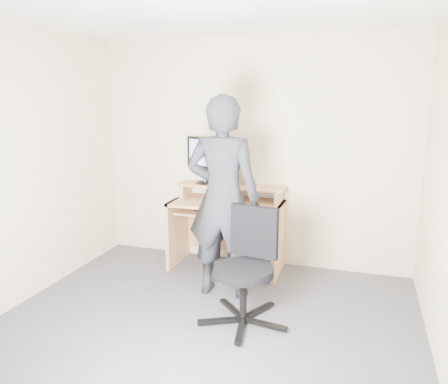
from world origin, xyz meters
The scene contains 13 objects.
ground centered at (0.00, 0.00, 0.00)m, with size 3.50×3.50×0.00m, color #4A4B4F.
back_wall centered at (0.00, 1.75, 1.25)m, with size 3.50×0.02×2.50m, color beige.
desk centered at (-0.20, 1.53, 0.55)m, with size 1.20×0.60×0.91m.
monitor centered at (-0.47, 1.61, 1.22)m, with size 0.53×0.18×0.51m.
external_drive centered at (-0.19, 1.61, 1.01)m, with size 0.07×0.13×0.20m, color black.
travel_mug centered at (-0.01, 1.59, 1.00)m, with size 0.08×0.08×0.18m, color #AFAFB4.
smartphone centered at (0.05, 1.59, 0.92)m, with size 0.07×0.13×0.01m, color black.
charger centered at (-0.51, 1.50, 0.93)m, with size 0.04×0.04×0.04m, color black.
headphones centered at (-0.44, 1.64, 0.92)m, with size 0.16×0.16×0.02m, color silver.
keyboard centered at (-0.29, 1.36, 0.67)m, with size 0.46×0.18×0.03m, color black.
mouse centered at (0.14, 1.35, 0.77)m, with size 0.10×0.06×0.04m, color black.
office_chair centered at (0.31, 0.40, 0.51)m, with size 0.74×0.74×0.94m.
person centered at (-0.04, 0.82, 0.94)m, with size 0.69×0.45×1.89m, color black.
Camera 1 is at (1.16, -2.91, 1.87)m, focal length 35.00 mm.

